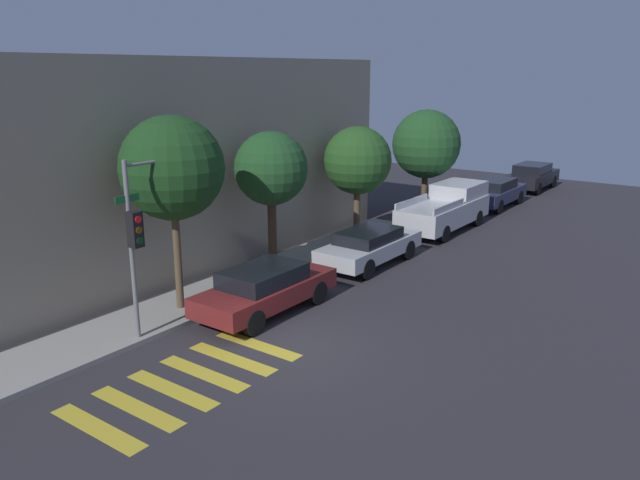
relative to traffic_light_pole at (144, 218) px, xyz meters
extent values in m
plane|color=#2D2B30|center=(1.60, -3.37, -3.24)|extent=(60.00, 60.00, 0.00)
cube|color=gray|center=(1.60, 0.94, -3.17)|extent=(26.00, 2.22, 0.14)
cube|color=gray|center=(1.60, 5.45, 0.38)|extent=(26.00, 6.00, 7.24)
cube|color=gold|center=(-3.50, -2.57, -3.24)|extent=(0.45, 2.60, 0.00)
cube|color=gold|center=(-2.55, -2.57, -3.24)|extent=(0.45, 2.60, 0.00)
cube|color=gold|center=(-1.59, -2.57, -3.24)|extent=(0.45, 2.60, 0.00)
cube|color=gold|center=(-0.64, -2.57, -3.24)|extent=(0.45, 2.60, 0.00)
cube|color=gold|center=(0.31, -2.57, -3.24)|extent=(0.45, 2.60, 0.00)
cube|color=gold|center=(1.26, -2.57, -3.24)|extent=(0.45, 2.60, 0.00)
cylinder|color=slate|center=(-0.40, 0.08, -0.87)|extent=(0.12, 0.12, 4.74)
cube|color=black|center=(-0.40, -0.13, -0.19)|extent=(0.30, 0.30, 0.90)
cylinder|color=red|center=(-0.40, -0.29, 0.08)|extent=(0.18, 0.02, 0.18)
cylinder|color=#593D0A|center=(-0.40, -0.29, -0.19)|extent=(0.18, 0.02, 0.18)
cylinder|color=#0C3819|center=(-0.40, -0.29, -0.46)|extent=(0.18, 0.02, 0.18)
cube|color=#19662D|center=(-0.40, 0.08, 0.55)|extent=(0.70, 0.02, 0.18)
cylinder|color=slate|center=(0.41, 0.08, 1.35)|extent=(1.62, 0.08, 0.08)
sphere|color=#F9E5B2|center=(1.22, 0.08, 1.25)|extent=(0.36, 0.36, 0.36)
cube|color=maroon|center=(3.10, -1.27, -2.60)|extent=(4.59, 1.79, 0.56)
cube|color=black|center=(2.98, -1.27, -2.08)|extent=(2.39, 1.58, 0.48)
cylinder|color=black|center=(4.52, -0.46, -2.88)|extent=(0.72, 0.22, 0.72)
cylinder|color=black|center=(4.52, -2.07, -2.88)|extent=(0.72, 0.22, 0.72)
cylinder|color=black|center=(1.67, -0.46, -2.88)|extent=(0.72, 0.22, 0.72)
cylinder|color=black|center=(1.67, -2.07, -2.88)|extent=(0.72, 0.22, 0.72)
cube|color=#B7BABF|center=(8.78, -1.27, -2.61)|extent=(4.64, 1.77, 0.56)
cube|color=black|center=(8.66, -1.27, -2.12)|extent=(2.41, 1.56, 0.41)
cylinder|color=black|center=(10.22, -0.47, -2.88)|extent=(0.72, 0.22, 0.72)
cylinder|color=black|center=(10.22, -2.06, -2.88)|extent=(0.72, 0.22, 0.72)
cylinder|color=black|center=(7.34, -0.47, -2.88)|extent=(0.72, 0.22, 0.72)
cylinder|color=black|center=(7.34, -2.06, -2.88)|extent=(0.72, 0.22, 0.72)
cube|color=#BCBCC1|center=(14.87, -1.27, -2.42)|extent=(5.56, 1.94, 0.92)
cube|color=#BCBCC1|center=(16.40, -1.27, -1.65)|extent=(2.50, 1.78, 0.63)
cube|color=#BCBCC1|center=(13.48, -0.41, -1.82)|extent=(2.78, 0.08, 0.28)
cube|color=#BCBCC1|center=(13.48, -2.12, -1.82)|extent=(2.78, 0.08, 0.28)
cylinder|color=black|center=(16.60, -0.39, -2.88)|extent=(0.72, 0.22, 0.72)
cylinder|color=black|center=(16.60, -2.14, -2.88)|extent=(0.72, 0.22, 0.72)
cylinder|color=black|center=(13.15, -0.39, -2.88)|extent=(0.72, 0.22, 0.72)
cylinder|color=black|center=(13.15, -2.14, -2.88)|extent=(0.72, 0.22, 0.72)
cube|color=#2D3351|center=(20.95, -1.27, -2.58)|extent=(4.62, 1.73, 0.61)
cube|color=black|center=(20.84, -1.27, -2.04)|extent=(2.40, 1.53, 0.48)
cylinder|color=black|center=(22.38, -0.49, -2.88)|extent=(0.72, 0.22, 0.72)
cylinder|color=black|center=(22.38, -2.04, -2.88)|extent=(0.72, 0.22, 0.72)
cylinder|color=black|center=(19.52, -0.49, -2.88)|extent=(0.72, 0.22, 0.72)
cylinder|color=black|center=(19.52, -2.04, -2.88)|extent=(0.72, 0.22, 0.72)
cube|color=black|center=(26.84, -1.27, -2.55)|extent=(4.60, 1.80, 0.67)
cube|color=black|center=(26.72, -1.27, -1.96)|extent=(2.39, 1.58, 0.50)
cylinder|color=black|center=(28.26, -0.46, -2.88)|extent=(0.72, 0.22, 0.72)
cylinder|color=black|center=(28.26, -2.08, -2.88)|extent=(0.72, 0.22, 0.72)
cylinder|color=black|center=(25.41, -0.46, -2.88)|extent=(0.72, 0.22, 0.72)
cylinder|color=black|center=(25.41, -2.08, -2.88)|extent=(0.72, 0.22, 0.72)
cylinder|color=brown|center=(1.67, 0.80, -1.67)|extent=(0.22, 0.22, 3.14)
sphere|color=#193D19|center=(1.67, 0.80, 0.98)|extent=(2.90, 2.90, 2.90)
cylinder|color=#42301E|center=(5.83, 0.80, -1.85)|extent=(0.30, 0.30, 2.78)
sphere|color=#1E4721|center=(5.83, 0.80, 0.45)|extent=(2.45, 2.45, 2.45)
cylinder|color=brown|center=(11.10, 0.80, -2.07)|extent=(0.27, 0.27, 2.34)
sphere|color=#234C1E|center=(11.10, 0.80, 0.11)|extent=(2.70, 2.70, 2.70)
cylinder|color=brown|center=(17.06, 0.80, -2.12)|extent=(0.29, 0.29, 2.24)
sphere|color=#1E4721|center=(17.06, 0.80, 0.20)|extent=(3.21, 3.21, 3.21)
camera|label=1|loc=(-9.68, -12.54, 3.61)|focal=35.00mm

